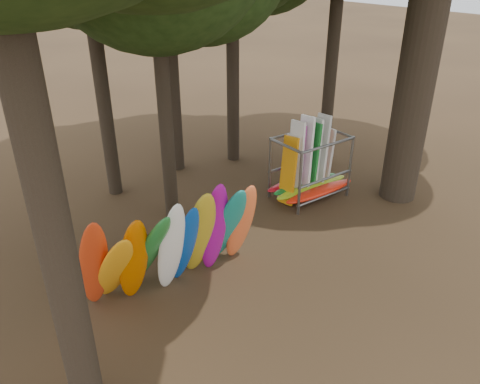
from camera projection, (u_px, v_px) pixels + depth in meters
ground at (291, 248)px, 13.45m from camera, size 120.00×120.00×0.00m
kayak_row at (177, 244)px, 11.18m from camera, size 4.64×2.15×3.07m
storage_rack at (309, 169)px, 15.87m from camera, size 3.13×1.57×2.88m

